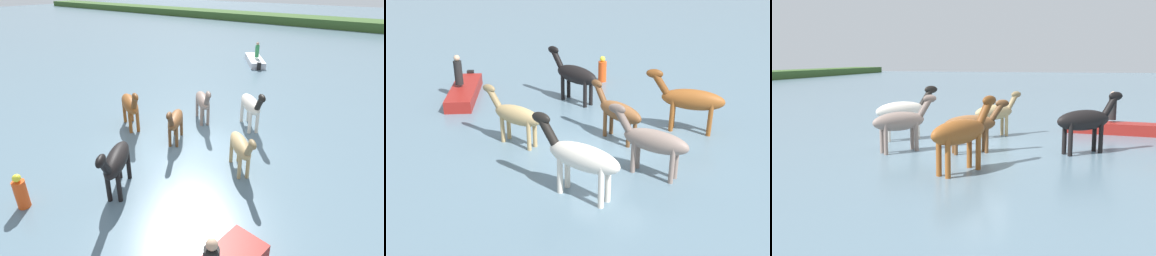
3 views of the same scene
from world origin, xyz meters
TOP-DOWN VIEW (x-y plane):
  - ground_plane at (0.00, 0.00)m, footprint 175.86×175.86m
  - distant_shoreline at (0.00, 41.34)m, footprint 158.27×6.00m
  - horse_dark_mare at (2.66, -0.44)m, footprint 1.90×1.83m
  - horse_dun_straggler at (-0.56, -0.19)m, footprint 1.43×2.12m
  - horse_lead at (-3.03, -0.41)m, footprint 2.49×1.62m
  - horse_gray_outer at (1.22, 2.91)m, footprint 2.16×2.11m
  - horse_mid_herd at (-0.89, 2.17)m, footprint 2.04×1.88m
  - horse_rear_stallion at (0.21, -3.81)m, footprint 1.83×2.32m
  - boat_dinghy_port at (-4.34, 13.98)m, footprint 3.28×3.90m
  - person_helmsman_aft at (-4.12, 13.83)m, footprint 0.32×0.32m
  - buoy_channel_marker at (-1.40, -6.08)m, footprint 0.36×0.36m

SIDE VIEW (x-z plane):
  - ground_plane at x=0.00m, z-range 0.00..0.00m
  - distant_shoreline at x=0.00m, z-range -1.20..1.20m
  - boat_dinghy_port at x=-4.34m, z-range -0.20..0.52m
  - buoy_channel_marker at x=-1.40m, z-range -0.06..1.08m
  - horse_dun_straggler at x=-0.56m, z-range 0.09..1.84m
  - horse_dark_mare at x=2.66m, z-range 0.09..1.87m
  - horse_mid_herd at x=-0.89m, z-range 0.10..1.96m
  - horse_rear_stallion at x=0.21m, z-range 0.10..2.10m
  - person_helmsman_aft at x=-4.12m, z-range 0.52..1.71m
  - horse_gray_outer at x=1.22m, z-range 0.10..2.14m
  - horse_lead at x=-3.03m, z-range 0.10..2.15m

